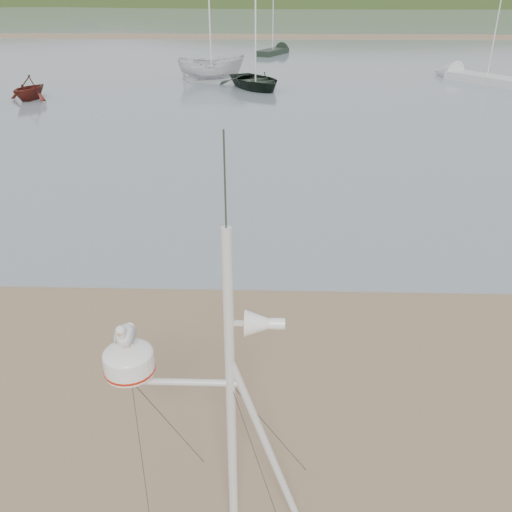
{
  "coord_description": "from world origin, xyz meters",
  "views": [
    {
      "loc": [
        2.58,
        -6.37,
        6.05
      ],
      "look_at": [
        2.36,
        1.0,
        2.36
      ],
      "focal_mm": 38.0,
      "sensor_mm": 36.0,
      "label": 1
    }
  ],
  "objects_px": {
    "mast_rig": "(227,467)",
    "boat_red": "(27,76)",
    "boat_dark": "(255,48)",
    "boat_white": "(211,47)",
    "sailboat_white_near": "(462,75)",
    "sailboat_dark_mid": "(279,50)"
  },
  "relations": [
    {
      "from": "boat_dark",
      "to": "sailboat_white_near",
      "type": "distance_m",
      "value": 15.59
    },
    {
      "from": "mast_rig",
      "to": "sailboat_dark_mid",
      "type": "height_order",
      "value": "sailboat_dark_mid"
    },
    {
      "from": "mast_rig",
      "to": "boat_red",
      "type": "bearing_deg",
      "value": 116.38
    },
    {
      "from": "mast_rig",
      "to": "boat_dark",
      "type": "height_order",
      "value": "boat_dark"
    },
    {
      "from": "sailboat_dark_mid",
      "to": "sailboat_white_near",
      "type": "xyz_separation_m",
      "value": [
        13.0,
        -16.15,
        -0.0
      ]
    },
    {
      "from": "mast_rig",
      "to": "boat_red",
      "type": "height_order",
      "value": "mast_rig"
    },
    {
      "from": "boat_dark",
      "to": "sailboat_white_near",
      "type": "xyz_separation_m",
      "value": [
        14.69,
        4.7,
        -2.25
      ]
    },
    {
      "from": "sailboat_dark_mid",
      "to": "sailboat_white_near",
      "type": "relative_size",
      "value": 0.8
    },
    {
      "from": "boat_dark",
      "to": "sailboat_white_near",
      "type": "relative_size",
      "value": 0.66
    },
    {
      "from": "mast_rig",
      "to": "boat_dark",
      "type": "xyz_separation_m",
      "value": [
        -0.67,
        31.92,
        1.34
      ]
    },
    {
      "from": "boat_white",
      "to": "sailboat_dark_mid",
      "type": "xyz_separation_m",
      "value": [
        4.83,
        17.99,
        -2.03
      ]
    },
    {
      "from": "mast_rig",
      "to": "boat_dark",
      "type": "bearing_deg",
      "value": 91.21
    },
    {
      "from": "mast_rig",
      "to": "sailboat_white_near",
      "type": "height_order",
      "value": "sailboat_white_near"
    },
    {
      "from": "mast_rig",
      "to": "sailboat_white_near",
      "type": "bearing_deg",
      "value": 69.06
    },
    {
      "from": "boat_white",
      "to": "sailboat_white_near",
      "type": "height_order",
      "value": "sailboat_white_near"
    },
    {
      "from": "sailboat_white_near",
      "to": "sailboat_dark_mid",
      "type": "bearing_deg",
      "value": 128.84
    },
    {
      "from": "boat_red",
      "to": "sailboat_dark_mid",
      "type": "height_order",
      "value": "sailboat_dark_mid"
    },
    {
      "from": "boat_red",
      "to": "boat_dark",
      "type": "bearing_deg",
      "value": 34.05
    },
    {
      "from": "boat_white",
      "to": "sailboat_white_near",
      "type": "bearing_deg",
      "value": -87.97
    },
    {
      "from": "sailboat_dark_mid",
      "to": "boat_white",
      "type": "bearing_deg",
      "value": -105.03
    },
    {
      "from": "mast_rig",
      "to": "boat_red",
      "type": "relative_size",
      "value": 1.87
    },
    {
      "from": "mast_rig",
      "to": "boat_red",
      "type": "xyz_separation_m",
      "value": [
        -13.71,
        27.66,
        0.17
      ]
    }
  ]
}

